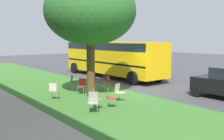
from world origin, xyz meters
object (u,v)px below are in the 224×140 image
chair_6 (95,98)px  chair_7 (74,81)px  chair_8 (119,91)px  chair_2 (102,80)px  school_bus (112,56)px  chair_4 (93,83)px  chair_0 (82,85)px  chair_5 (93,101)px  street_tree (90,12)px  chair_3 (106,82)px  chair_9 (110,97)px  chair_1 (54,90)px

chair_6 → chair_7: 4.87m
chair_8 → chair_2: bearing=-22.6°
school_bus → chair_4: bearing=132.1°
chair_0 → school_bus: (4.44, -5.53, 1.24)m
chair_4 → chair_5: same height
street_tree → chair_2: size_ratio=7.20×
chair_3 → chair_4: same height
chair_2 → chair_7: same height
chair_5 → school_bus: 10.78m
chair_5 → chair_7: bearing=-20.3°
chair_9 → chair_6: bearing=73.0°
chair_4 → school_bus: size_ratio=0.08×
street_tree → chair_3: (0.83, -1.65, -4.01)m
street_tree → chair_8: (-1.84, -0.48, -4.01)m
chair_1 → school_bus: (4.78, -7.39, 1.24)m
chair_1 → chair_0: bearing=-79.6°
chair_2 → chair_4: same height
chair_0 → chair_5: same height
street_tree → chair_1: size_ratio=7.20×
chair_5 → chair_9: size_ratio=1.00×
chair_6 → chair_8: (0.52, -1.77, 0.00)m
chair_5 → chair_6: 0.57m
chair_1 → chair_5: size_ratio=1.00×
chair_2 → chair_4: 1.28m
chair_1 → chair_9: 3.30m
school_bus → chair_6: bearing=138.5°
chair_3 → chair_4: (0.24, 0.83, 0.00)m
chair_2 → chair_5: 5.75m
chair_7 → chair_8: same height
chair_5 → chair_6: bearing=-43.5°
street_tree → chair_7: street_tree is taller
chair_2 → school_bus: (3.55, -3.48, 1.24)m
chair_9 → chair_5: bearing=101.8°
chair_3 → chair_1: bearing=95.9°
street_tree → chair_5: bearing=148.8°
street_tree → chair_6: (-2.36, 1.29, -4.01)m
chair_4 → chair_6: same height
chair_1 → chair_4: size_ratio=1.00×
chair_1 → chair_8: (-2.30, -2.45, 0.00)m
chair_0 → chair_7: size_ratio=1.00×
chair_6 → school_bus: (7.60, -6.72, 1.24)m
chair_1 → chair_3: bearing=-84.1°
chair_5 → chair_7: same height
chair_2 → chair_6: bearing=141.3°
chair_8 → chair_9: (-0.72, 1.13, 0.00)m
street_tree → school_bus: 8.04m
chair_2 → chair_3: size_ratio=1.00×
chair_0 → chair_1: (-0.34, 1.87, 0.00)m
chair_4 → chair_9: size_ratio=1.00×
street_tree → chair_7: (2.28, -0.19, -4.01)m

